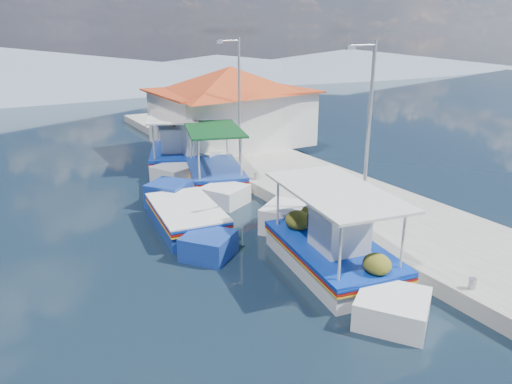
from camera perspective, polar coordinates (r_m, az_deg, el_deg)
ground at (r=13.32m, az=3.24°, el=-11.86°), size 160.00×160.00×0.00m
quay at (r=20.85m, az=7.79°, el=0.31°), size 5.00×44.00×0.50m
bollards at (r=18.96m, az=4.19°, el=-0.17°), size 0.20×17.20×0.30m
main_caique at (r=14.50m, az=8.86°, el=-7.00°), size 3.30×8.28×2.76m
caique_green_canopy at (r=22.22m, az=-5.11°, el=2.07°), size 3.79×7.47×2.92m
caique_blue_hull at (r=17.41m, az=-8.44°, el=-3.16°), size 2.61×7.10×1.27m
caique_far at (r=25.72m, az=-9.72°, el=4.42°), size 4.45×7.78×2.93m
harbor_building at (r=27.86m, az=-3.01°, el=10.43°), size 10.49×10.49×4.40m
lamp_post_near at (r=16.13m, az=13.13°, el=7.81°), size 1.21×0.14×6.00m
lamp_post_far at (r=23.42m, az=-2.22°, el=11.54°), size 1.21×0.14×6.00m
mountain_ridge at (r=66.96m, az=-19.50°, el=13.62°), size 171.40×96.00×5.50m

